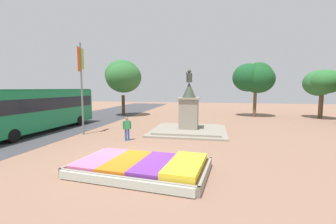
# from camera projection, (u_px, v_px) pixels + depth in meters

# --- Properties ---
(ground_plane) EXTENTS (91.40, 91.40, 0.00)m
(ground_plane) POSITION_uv_depth(u_px,v_px,m) (125.00, 159.00, 11.14)
(ground_plane) COLOR #8C6651
(flower_planter) EXTENTS (5.90, 3.91, 0.61)m
(flower_planter) POSITION_uv_depth(u_px,v_px,m) (143.00, 167.00, 9.41)
(flower_planter) COLOR #38281C
(flower_planter) RESTS_ON ground_plane
(statue_monument) EXTENTS (5.97, 5.97, 5.02)m
(statue_monument) POSITION_uv_depth(u_px,v_px,m) (189.00, 120.00, 18.22)
(statue_monument) COLOR gray
(statue_monument) RESTS_ON ground_plane
(banner_pole) EXTENTS (0.21, 1.21, 6.88)m
(banner_pole) POSITION_uv_depth(u_px,v_px,m) (82.00, 84.00, 16.82)
(banner_pole) COLOR slate
(banner_pole) RESTS_ON ground_plane
(city_bus) EXTENTS (2.59, 11.96, 3.46)m
(city_bus) POSITION_uv_depth(u_px,v_px,m) (37.00, 108.00, 17.77)
(city_bus) COLOR #197A47
(city_bus) RESTS_ON ground_plane
(pedestrian_crossing_plaza) EXTENTS (0.51, 0.38, 1.59)m
(pedestrian_crossing_plaza) POSITION_uv_depth(u_px,v_px,m) (127.00, 127.00, 15.12)
(pedestrian_crossing_plaza) COLOR #264CA5
(pedestrian_crossing_plaza) RESTS_ON ground_plane
(park_tree_far_left) EXTENTS (4.63, 4.56, 7.09)m
(park_tree_far_left) POSITION_uv_depth(u_px,v_px,m) (123.00, 76.00, 28.41)
(park_tree_far_left) COLOR #4C3823
(park_tree_far_left) RESTS_ON ground_plane
(park_tree_far_right) EXTENTS (5.05, 4.01, 6.73)m
(park_tree_far_right) POSITION_uv_depth(u_px,v_px,m) (255.00, 78.00, 27.80)
(park_tree_far_right) COLOR brown
(park_tree_far_right) RESTS_ON ground_plane
(park_tree_street_side) EXTENTS (3.80, 4.59, 5.65)m
(park_tree_street_side) POSITION_uv_depth(u_px,v_px,m) (321.00, 83.00, 26.02)
(park_tree_street_side) COLOR brown
(park_tree_street_side) RESTS_ON ground_plane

